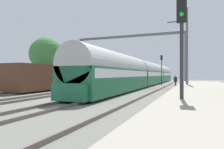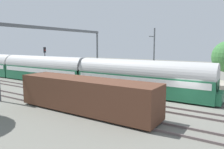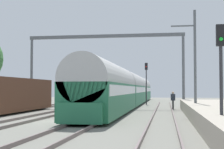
{
  "view_description": "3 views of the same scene",
  "coord_description": "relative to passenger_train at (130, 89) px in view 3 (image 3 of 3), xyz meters",
  "views": [
    {
      "loc": [
        9.1,
        -13.11,
        1.81
      ],
      "look_at": [
        2.1,
        4.43,
        1.8
      ],
      "focal_mm": 32.07,
      "sensor_mm": 36.0,
      "label": 1
    },
    {
      "loc": [
        -20.01,
        -4.79,
        5.63
      ],
      "look_at": [
        0.36,
        8.32,
        2.32
      ],
      "focal_mm": 34.5,
      "sensor_mm": 36.0,
      "label": 2
    },
    {
      "loc": [
        6.51,
        -19.88,
        1.96
      ],
      "look_at": [
        1.05,
        14.63,
        3.45
      ],
      "focal_mm": 54.88,
      "sensor_mm": 36.0,
      "label": 3
    }
  ],
  "objects": [
    {
      "name": "track_far_east",
      "position": [
        4.2,
        -21.9,
        -1.89
      ],
      "size": [
        1.52,
        60.0,
        0.16
      ],
      "color": "#695959",
      "rests_on": "ground"
    },
    {
      "name": "railway_signal_near",
      "position": [
        6.66,
        -27.17,
        1.02
      ],
      "size": [
        0.36,
        0.3,
        4.64
      ],
      "color": "#2D2D33",
      "rests_on": "ground"
    },
    {
      "name": "catenary_pole_east_mid",
      "position": [
        6.55,
        -15.24,
        2.18
      ],
      "size": [
        1.9,
        0.2,
        8.0
      ],
      "color": "#585C62",
      "rests_on": "ground"
    },
    {
      "name": "track_east",
      "position": [
        0.0,
        -21.9,
        -1.89
      ],
      "size": [
        1.52,
        60.0,
        0.16
      ],
      "color": "#695959",
      "rests_on": "ground"
    },
    {
      "name": "person_crossing",
      "position": [
        5.07,
        -8.06,
        -0.94
      ],
      "size": [
        0.44,
        0.31,
        1.73
      ],
      "rotation": [
        0.0,
        0.0,
        3.32
      ],
      "color": "#3C3C3C",
      "rests_on": "ground"
    },
    {
      "name": "freight_car",
      "position": [
        -8.4,
        -15.19,
        -0.5
      ],
      "size": [
        2.8,
        13.0,
        2.7
      ],
      "color": "#563323",
      "rests_on": "ground"
    },
    {
      "name": "track_west",
      "position": [
        -4.2,
        -21.9,
        -1.89
      ],
      "size": [
        1.52,
        60.0,
        0.16
      ],
      "color": "#695959",
      "rests_on": "ground"
    },
    {
      "name": "railway_signal_far",
      "position": [
        1.92,
        2.03,
        1.41
      ],
      "size": [
        0.36,
        0.3,
        5.32
      ],
      "color": "#2D2D33",
      "rests_on": "ground"
    },
    {
      "name": "passenger_train",
      "position": [
        0.0,
        0.0,
        0.0
      ],
      "size": [
        2.93,
        49.2,
        3.82
      ],
      "color": "#236B47",
      "rests_on": "ground"
    },
    {
      "name": "catenary_gantry",
      "position": [
        -2.1,
        -5.6,
        3.96
      ],
      "size": [
        17.01,
        0.28,
        7.86
      ],
      "color": "#585C62",
      "rests_on": "ground"
    },
    {
      "name": "ground",
      "position": [
        -2.1,
        -21.9,
        -1.97
      ],
      "size": [
        120.0,
        120.0,
        0.0
      ],
      "primitive_type": "plane",
      "color": "slate"
    }
  ]
}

